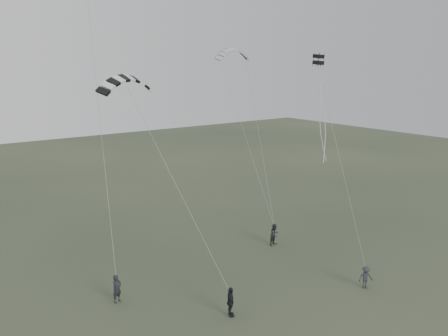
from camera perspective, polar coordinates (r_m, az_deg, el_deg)
ground at (r=27.66m, az=5.87°, el=-16.93°), size 140.00×140.00×0.00m
flyer_left at (r=27.80m, az=-13.82°, el=-15.06°), size 0.74×0.61×1.74m
flyer_right at (r=35.12m, az=6.63°, el=-8.62°), size 0.94×0.79×1.74m
flyer_center at (r=25.72m, az=0.86°, el=-17.10°), size 0.85×1.11×1.75m
flyer_far at (r=30.01m, az=18.03°, el=-13.42°), size 1.10×0.90×1.48m
kite_pale_large at (r=41.70m, az=1.28°, el=15.19°), size 3.61×1.54×1.65m
kite_striped at (r=25.81m, az=-12.61°, el=11.41°), size 3.57×1.77×1.52m
kite_box at (r=32.90m, az=12.24°, el=13.68°), size 0.62×0.69×0.76m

